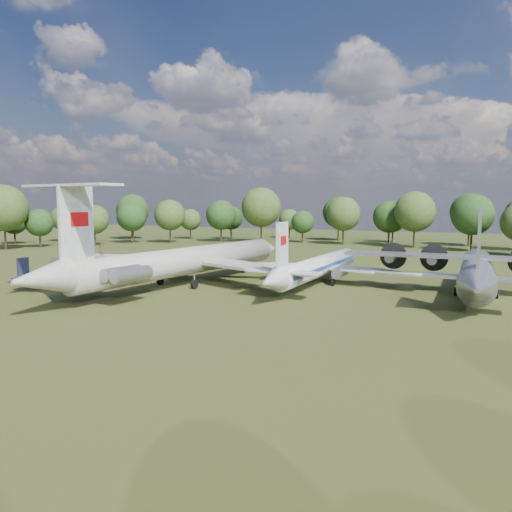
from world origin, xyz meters
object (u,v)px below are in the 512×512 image
at_px(small_prop_west, 56,279).
at_px(small_prop_northwest, 78,273).
at_px(il62_airliner, 187,266).
at_px(an12_transport, 477,276).
at_px(tu104_jet, 319,270).
at_px(person_on_il62, 102,250).

distance_m(small_prop_west, small_prop_northwest, 7.12).
bearing_deg(il62_airliner, an12_transport, 20.20).
relative_size(tu104_jet, an12_transport, 1.07).
xyz_separation_m(small_prop_northwest, person_on_il62, (16.42, -12.79, 5.45)).
xyz_separation_m(il62_airliner, tu104_jet, (17.46, 8.96, -0.71)).
bearing_deg(tu104_jet, person_on_il62, -127.68).
relative_size(il62_airliner, tu104_jet, 1.37).
bearing_deg(an12_transport, person_on_il62, -150.84).
relative_size(il62_airliner, an12_transport, 1.47).
distance_m(il62_airliner, person_on_il62, 15.92).
relative_size(small_prop_west, small_prop_northwest, 1.25).
height_order(tu104_jet, person_on_il62, person_on_il62).
xyz_separation_m(an12_transport, small_prop_northwest, (-57.60, -10.80, -1.58)).
distance_m(il62_airliner, tu104_jet, 19.64).
bearing_deg(tu104_jet, an12_transport, -0.56).
relative_size(tu104_jet, person_on_il62, 23.96).
distance_m(an12_transport, small_prop_northwest, 58.63).
distance_m(il62_airliner, small_prop_west, 18.72).
relative_size(il62_airliner, small_prop_west, 3.50).
distance_m(tu104_jet, small_prop_northwest, 37.91).
xyz_separation_m(an12_transport, person_on_il62, (-41.18, -23.59, 3.86)).
xyz_separation_m(il62_airliner, small_prop_northwest, (-18.64, -2.55, -1.82)).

